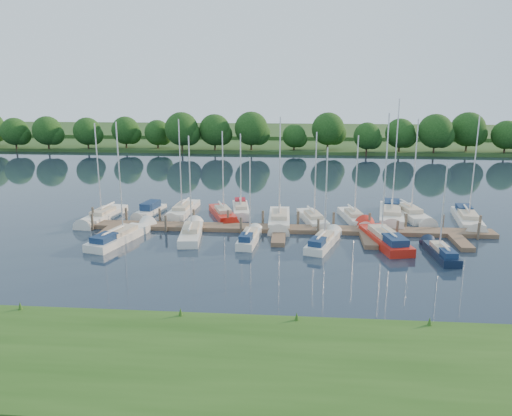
# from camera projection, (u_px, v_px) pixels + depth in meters

# --- Properties ---
(ground) EXTENTS (260.00, 260.00, 0.00)m
(ground) POSITION_uv_depth(u_px,v_px,m) (276.00, 259.00, 40.17)
(ground) COLOR #192433
(ground) RESTS_ON ground
(near_bank) EXTENTS (90.00, 10.00, 0.50)m
(near_bank) POSITION_uv_depth(u_px,v_px,m) (262.00, 365.00, 24.65)
(near_bank) COLOR #204714
(near_bank) RESTS_ON ground
(dock) EXTENTS (40.00, 6.00, 0.40)m
(dock) POSITION_uv_depth(u_px,v_px,m) (280.00, 231.00, 47.18)
(dock) COLOR brown
(dock) RESTS_ON ground
(mooring_pilings) EXTENTS (38.24, 2.84, 2.00)m
(mooring_pilings) POSITION_uv_depth(u_px,v_px,m) (280.00, 223.00, 48.17)
(mooring_pilings) COLOR #473D33
(mooring_pilings) RESTS_ON ground
(far_shore) EXTENTS (180.00, 30.00, 0.60)m
(far_shore) POSITION_uv_depth(u_px,v_px,m) (291.00, 144.00, 112.57)
(far_shore) COLOR #224119
(far_shore) RESTS_ON ground
(distant_hill) EXTENTS (220.00, 40.00, 1.40)m
(distant_hill) POSITION_uv_depth(u_px,v_px,m) (292.00, 132.00, 136.62)
(distant_hill) COLOR #345424
(distant_hill) RESTS_ON ground
(treeline) EXTENTS (146.35, 10.07, 8.00)m
(treeline) POSITION_uv_depth(u_px,v_px,m) (311.00, 133.00, 99.15)
(treeline) COLOR #38281C
(treeline) RESTS_ON ground
(sailboat_n_0) EXTENTS (2.73, 8.16, 10.30)m
(sailboat_n_0) POSITION_uv_depth(u_px,v_px,m) (103.00, 217.00, 51.85)
(sailboat_n_0) COLOR silver
(sailboat_n_0) RESTS_ON ground
(motorboat) EXTENTS (2.43, 5.55, 1.72)m
(motorboat) POSITION_uv_depth(u_px,v_px,m) (150.00, 211.00, 53.64)
(motorboat) COLOR silver
(motorboat) RESTS_ON ground
(sailboat_n_2) EXTENTS (2.34, 8.35, 10.48)m
(sailboat_n_2) POSITION_uv_depth(u_px,v_px,m) (182.00, 211.00, 54.16)
(sailboat_n_2) COLOR silver
(sailboat_n_2) RESTS_ON ground
(sailboat_n_3) EXTENTS (3.84, 7.31, 9.44)m
(sailboat_n_3) POSITION_uv_depth(u_px,v_px,m) (223.00, 215.00, 52.61)
(sailboat_n_3) COLOR red
(sailboat_n_3) RESTS_ON ground
(sailboat_n_4) EXTENTS (2.54, 7.06, 8.98)m
(sailboat_n_4) POSITION_uv_depth(u_px,v_px,m) (241.00, 210.00, 54.48)
(sailboat_n_4) COLOR silver
(sailboat_n_4) RESTS_ON ground
(sailboat_n_5) EXTENTS (2.24, 8.69, 11.05)m
(sailboat_n_5) POSITION_uv_depth(u_px,v_px,m) (279.00, 221.00, 50.38)
(sailboat_n_5) COLOR silver
(sailboat_n_5) RESTS_ON ground
(sailboat_n_6) EXTENTS (3.27, 7.54, 9.53)m
(sailboat_n_6) POSITION_uv_depth(u_px,v_px,m) (314.00, 220.00, 50.58)
(sailboat_n_6) COLOR silver
(sailboat_n_6) RESTS_ON ground
(sailboat_n_7) EXTENTS (2.76, 7.19, 9.18)m
(sailboat_n_7) POSITION_uv_depth(u_px,v_px,m) (354.00, 218.00, 51.15)
(sailboat_n_7) COLOR silver
(sailboat_n_7) RESTS_ON ground
(sailboat_n_8) EXTENTS (3.77, 10.25, 12.75)m
(sailboat_n_8) POSITION_uv_depth(u_px,v_px,m) (391.00, 215.00, 52.30)
(sailboat_n_8) COLOR silver
(sailboat_n_8) RESTS_ON ground
(sailboat_n_9) EXTENTS (3.42, 8.43, 10.76)m
(sailboat_n_9) POSITION_uv_depth(u_px,v_px,m) (410.00, 215.00, 52.45)
(sailboat_n_9) COLOR silver
(sailboat_n_9) RESTS_ON ground
(sailboat_n_10) EXTENTS (3.08, 8.88, 11.15)m
(sailboat_n_10) POSITION_uv_depth(u_px,v_px,m) (468.00, 220.00, 50.55)
(sailboat_n_10) COLOR silver
(sailboat_n_10) RESTS_ON ground
(sailboat_s_0) EXTENTS (3.89, 8.70, 10.94)m
(sailboat_s_0) POSITION_uv_depth(u_px,v_px,m) (121.00, 237.00, 44.92)
(sailboat_s_0) COLOR silver
(sailboat_s_0) RESTS_ON ground
(sailboat_s_1) EXTENTS (2.49, 7.53, 9.68)m
(sailboat_s_1) POSITION_uv_depth(u_px,v_px,m) (191.00, 234.00, 45.88)
(sailboat_s_1) COLOR silver
(sailboat_s_1) RESTS_ON ground
(sailboat_s_2) EXTENTS (1.88, 6.07, 7.97)m
(sailboat_s_2) POSITION_uv_depth(u_px,v_px,m) (249.00, 239.00, 44.33)
(sailboat_s_2) COLOR silver
(sailboat_s_2) RESTS_ON ground
(sailboat_s_3) EXTENTS (3.40, 6.89, 8.91)m
(sailboat_s_3) POSITION_uv_depth(u_px,v_px,m) (323.00, 242.00, 43.42)
(sailboat_s_3) COLOR silver
(sailboat_s_3) RESTS_ON ground
(sailboat_s_4) EXTENTS (3.83, 9.36, 11.80)m
(sailboat_s_4) POSITION_uv_depth(u_px,v_px,m) (383.00, 239.00, 44.28)
(sailboat_s_4) COLOR red
(sailboat_s_4) RESTS_ON ground
(sailboat_s_5) EXTENTS (1.83, 6.18, 8.00)m
(sailboat_s_5) POSITION_uv_depth(u_px,v_px,m) (441.00, 253.00, 40.67)
(sailboat_s_5) COLOR black
(sailboat_s_5) RESTS_ON ground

